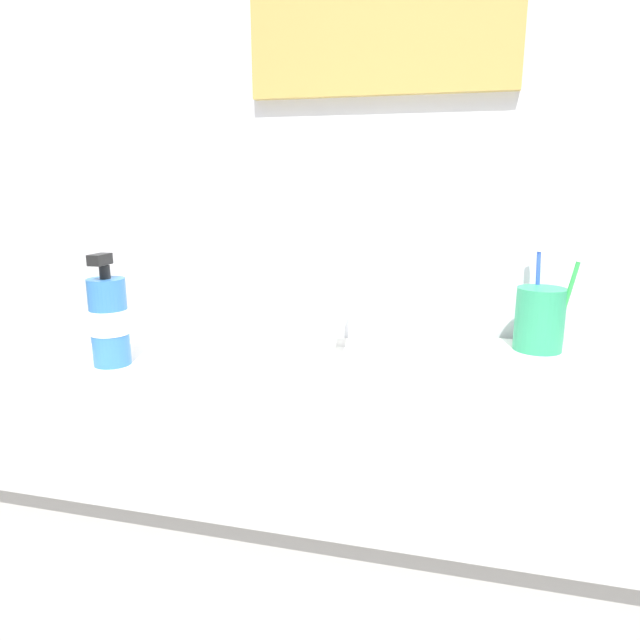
{
  "coord_description": "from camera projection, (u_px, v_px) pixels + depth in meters",
  "views": [
    {
      "loc": [
        0.16,
        -0.74,
        1.14
      ],
      "look_at": [
        -0.03,
        0.0,
        0.95
      ],
      "focal_mm": 32.29,
      "sensor_mm": 36.0,
      "label": 1
    }
  ],
  "objects": [
    {
      "name": "faucet",
      "position": [
        348.0,
        309.0,
        0.98
      ],
      "size": [
        0.02,
        0.15,
        0.12
      ],
      "color": "silver",
      "rests_on": "sink_basin"
    },
    {
      "name": "sink_basin",
      "position": [
        315.0,
        409.0,
        0.79
      ],
      "size": [
        0.47,
        0.47,
        0.09
      ],
      "color": "white",
      "rests_on": "vanity_counter"
    },
    {
      "name": "toothbrush_blue",
      "position": [
        538.0,
        283.0,
        0.97
      ],
      "size": [
        0.02,
        0.03,
        0.18
      ],
      "color": "blue",
      "rests_on": "toothbrush_cup"
    },
    {
      "name": "toothbrush_cup",
      "position": [
        540.0,
        319.0,
        0.95
      ],
      "size": [
        0.08,
        0.08,
        0.11
      ],
      "primitive_type": "cylinder",
      "color": "#2D9966",
      "rests_on": "vanity_counter"
    },
    {
      "name": "soap_dispenser",
      "position": [
        110.0,
        320.0,
        0.88
      ],
      "size": [
        0.06,
        0.06,
        0.17
      ],
      "color": "#3372BF",
      "rests_on": "vanity_counter"
    },
    {
      "name": "tiled_wall_back",
      "position": [
        382.0,
        147.0,
        1.05
      ],
      "size": [
        2.13,
        0.04,
        2.4
      ],
      "primitive_type": "cube",
      "color": "silver",
      "rests_on": "ground"
    },
    {
      "name": "toothbrush_green",
      "position": [
        569.0,
        292.0,
        0.92
      ],
      "size": [
        0.04,
        0.02,
        0.17
      ],
      "color": "green",
      "rests_on": "toothbrush_cup"
    }
  ]
}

